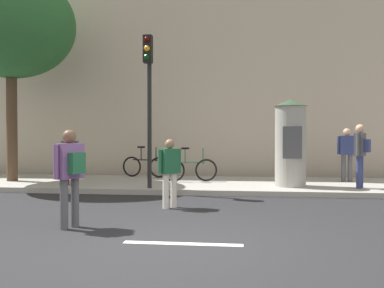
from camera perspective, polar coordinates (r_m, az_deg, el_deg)
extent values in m
plane|color=#232326|center=(6.46, -1.26, -13.33)|extent=(80.00, 80.00, 0.00)
cube|color=#9E9B93|center=(13.31, 2.94, -5.51)|extent=(36.00, 4.00, 0.15)
cube|color=silver|center=(6.46, -1.26, -13.30)|extent=(1.80, 0.16, 0.01)
cube|color=#B7A893|center=(18.55, 3.99, 12.07)|extent=(36.00, 5.00, 10.27)
cylinder|color=black|center=(11.83, -5.76, 2.41)|extent=(0.12, 0.12, 3.46)
cube|color=black|center=(11.89, -5.98, 12.62)|extent=(0.24, 0.24, 0.75)
sphere|color=#390605|center=(11.81, -6.12, 13.86)|extent=(0.16, 0.16, 0.16)
sphere|color=#F2A519|center=(11.76, -6.12, 12.72)|extent=(0.16, 0.16, 0.16)
sphere|color=#07330F|center=(11.71, -6.12, 11.57)|extent=(0.16, 0.16, 0.16)
cylinder|color=#9E9B93|center=(12.52, 13.15, -0.29)|extent=(0.88, 0.88, 2.32)
cone|color=#334C33|center=(12.55, 13.18, 5.46)|extent=(0.97, 0.97, 0.20)
cube|color=#4C4C51|center=(12.07, 13.39, 0.21)|extent=(0.53, 0.02, 0.90)
cylinder|color=#4C3826|center=(14.84, -23.15, 1.82)|extent=(0.34, 0.34, 3.33)
ellipsoid|color=#28602D|center=(15.26, -23.25, 14.66)|extent=(4.07, 4.07, 3.46)
cylinder|color=#4C4C51|center=(7.65, -16.89, -7.80)|extent=(0.14, 0.14, 0.87)
cylinder|color=#4C4C51|center=(7.80, -15.53, -7.62)|extent=(0.14, 0.14, 0.87)
cube|color=#724C84|center=(7.64, -16.24, -2.22)|extent=(0.43, 0.53, 0.61)
cylinder|color=#724C84|center=(7.46, -17.90, -2.30)|extent=(0.09, 0.09, 0.58)
cylinder|color=#724C84|center=(7.83, -14.65, -2.13)|extent=(0.09, 0.09, 0.58)
sphere|color=brown|center=(7.63, -16.25, 0.97)|extent=(0.23, 0.23, 0.23)
cube|color=#1E5938|center=(7.51, -15.35, -2.50)|extent=(0.27, 0.32, 0.36)
cylinder|color=silver|center=(9.41, -3.57, -6.36)|extent=(0.14, 0.14, 0.78)
cylinder|color=silver|center=(9.54, -2.50, -6.25)|extent=(0.14, 0.14, 0.78)
cube|color=#1E5938|center=(9.41, -3.03, -2.30)|extent=(0.48, 0.49, 0.55)
cylinder|color=#1E5938|center=(9.25, -4.34, -2.37)|extent=(0.09, 0.09, 0.52)
cylinder|color=#1E5938|center=(9.58, -1.77, -2.24)|extent=(0.09, 0.09, 0.52)
sphere|color=#8C664C|center=(9.40, -3.04, 0.01)|extent=(0.21, 0.21, 0.21)
cylinder|color=maroon|center=(12.91, -15.77, -3.71)|extent=(0.14, 0.14, 0.77)
cylinder|color=maroon|center=(13.03, -16.54, -3.67)|extent=(0.14, 0.14, 0.77)
cube|color=#4C4C51|center=(12.94, -16.17, -0.79)|extent=(0.46, 0.32, 0.54)
cylinder|color=#4C4C51|center=(12.79, -15.22, -0.81)|extent=(0.09, 0.09, 0.52)
cylinder|color=#4C4C51|center=(13.08, -17.10, -0.77)|extent=(0.09, 0.09, 0.52)
sphere|color=tan|center=(12.93, -16.18, 0.88)|extent=(0.21, 0.21, 0.21)
cylinder|color=#4C4C51|center=(14.31, 20.57, -3.09)|extent=(0.14, 0.14, 0.86)
cylinder|color=#4C4C51|center=(14.29, 19.76, -3.09)|extent=(0.14, 0.14, 0.86)
cube|color=navy|center=(14.27, 20.19, -0.16)|extent=(0.44, 0.30, 0.61)
cylinder|color=navy|center=(14.28, 21.17, -0.16)|extent=(0.09, 0.09, 0.58)
cylinder|color=navy|center=(14.25, 19.20, -0.15)|extent=(0.09, 0.09, 0.58)
sphere|color=tan|center=(14.26, 20.20, 1.53)|extent=(0.23, 0.23, 0.23)
cube|color=maroon|center=(14.45, 20.14, -0.26)|extent=(0.30, 0.21, 0.36)
cylinder|color=navy|center=(12.76, 21.82, -3.51)|extent=(0.14, 0.14, 0.90)
cylinder|color=navy|center=(12.56, 21.61, -3.58)|extent=(0.14, 0.14, 0.90)
cube|color=#4C4C51|center=(12.62, 21.74, -0.06)|extent=(0.41, 0.48, 0.64)
cylinder|color=#4C4C51|center=(12.87, 21.99, -0.04)|extent=(0.09, 0.09, 0.61)
cylinder|color=#4C4C51|center=(12.38, 21.48, -0.08)|extent=(0.09, 0.09, 0.61)
sphere|color=tan|center=(12.62, 21.75, 1.93)|extent=(0.24, 0.24, 0.24)
cube|color=navy|center=(12.58, 22.54, -0.22)|extent=(0.27, 0.32, 0.36)
torus|color=black|center=(15.21, -8.12, -3.04)|extent=(0.72, 0.22, 0.72)
torus|color=black|center=(14.75, -4.50, -3.16)|extent=(0.72, 0.22, 0.72)
cylinder|color=black|center=(14.95, -6.34, -2.15)|extent=(0.93, 0.25, 0.04)
cylinder|color=black|center=(15.01, -6.89, -1.37)|extent=(0.04, 0.04, 0.45)
cylinder|color=black|center=(14.76, -4.88, -1.41)|extent=(0.04, 0.04, 0.50)
cube|color=black|center=(15.00, -6.89, -0.42)|extent=(0.26, 0.15, 0.06)
torus|color=black|center=(13.40, -2.50, -3.59)|extent=(0.71, 0.24, 0.72)
torus|color=black|center=(13.54, 1.93, -3.54)|extent=(0.71, 0.24, 0.72)
cylinder|color=#2D5938|center=(13.44, -0.27, -2.51)|extent=(0.92, 0.28, 0.04)
cylinder|color=#2D5938|center=(13.41, -0.94, -1.66)|extent=(0.04, 0.04, 0.45)
cylinder|color=#2D5938|center=(13.49, 1.49, -1.64)|extent=(0.04, 0.04, 0.50)
cube|color=black|center=(13.40, -0.94, -0.59)|extent=(0.26, 0.16, 0.06)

